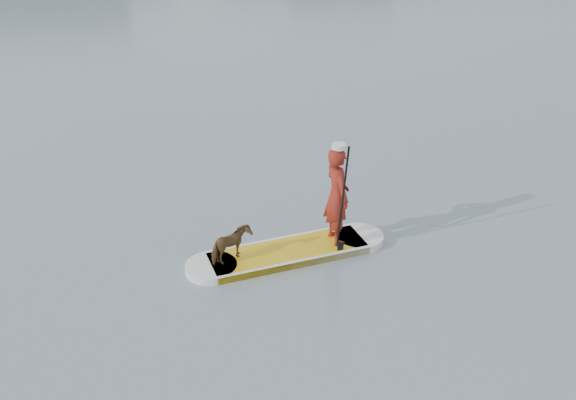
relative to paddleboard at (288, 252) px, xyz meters
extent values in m
plane|color=slate|center=(-0.25, 2.03, -0.06)|extent=(140.00, 140.00, 0.00)
cube|color=gold|center=(0.00, 0.00, 0.00)|extent=(2.59, 1.14, 0.12)
cylinder|color=silver|center=(-1.24, -0.17, 0.00)|extent=(0.80, 0.80, 0.12)
cylinder|color=silver|center=(1.24, 0.17, 0.00)|extent=(0.80, 0.80, 0.12)
cube|color=silver|center=(-0.05, 0.37, 0.00)|extent=(2.48, 0.41, 0.12)
cube|color=silver|center=(0.05, -0.37, 0.00)|extent=(2.48, 0.41, 0.12)
imported|color=maroon|center=(0.81, 0.11, 0.86)|extent=(0.46, 0.63, 1.61)
cylinder|color=silver|center=(0.81, 0.11, 1.70)|extent=(0.22, 0.22, 0.07)
imported|color=#51381C|center=(-0.91, -0.13, 0.34)|extent=(0.72, 0.60, 0.55)
cylinder|color=black|center=(0.80, -0.20, 0.94)|extent=(0.08, 0.30, 1.89)
cube|color=black|center=(0.80, -0.20, 0.04)|extent=(0.10, 0.03, 0.32)
camera|label=1|loc=(-1.84, -8.37, 5.50)|focal=40.00mm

